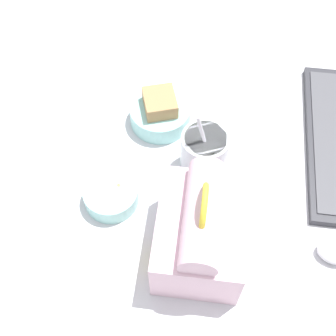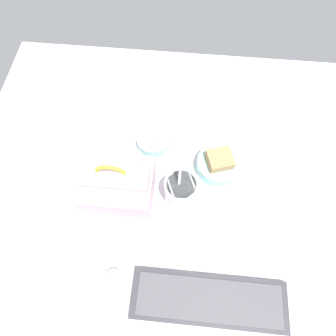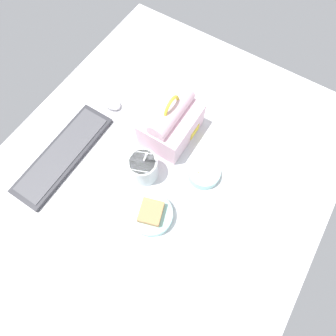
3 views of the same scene
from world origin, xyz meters
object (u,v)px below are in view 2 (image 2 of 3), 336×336
at_px(bento_bowl_sandwich, 218,164).
at_px(bento_bowl_snacks, 153,141).
at_px(soup_cup, 181,190).
at_px(computer_mouse, 112,283).
at_px(keyboard, 209,300).
at_px(lunch_bag, 117,185).

relative_size(bento_bowl_sandwich, bento_bowl_snacks, 1.23).
bearing_deg(soup_cup, bento_bowl_snacks, -59.59).
bearing_deg(bento_bowl_sandwich, computer_mouse, 53.27).
distance_m(keyboard, lunch_bag, 0.40).
bearing_deg(soup_cup, computer_mouse, 58.11).
distance_m(keyboard, bento_bowl_sandwich, 0.39).
height_order(soup_cup, computer_mouse, soup_cup).
distance_m(bento_bowl_sandwich, bento_bowl_snacks, 0.22).
bearing_deg(lunch_bag, bento_bowl_sandwich, -159.06).
height_order(lunch_bag, bento_bowl_snacks, lunch_bag).
xyz_separation_m(soup_cup, bento_bowl_snacks, (0.10, -0.17, -0.03)).
xyz_separation_m(bento_bowl_snacks, computer_mouse, (0.06, 0.44, -0.01)).
distance_m(bento_bowl_snacks, computer_mouse, 0.44).
relative_size(soup_cup, bento_bowl_snacks, 1.60).
distance_m(keyboard, bento_bowl_snacks, 0.50).
height_order(lunch_bag, computer_mouse, lunch_bag).
height_order(keyboard, computer_mouse, computer_mouse).
bearing_deg(keyboard, computer_mouse, -3.66).
relative_size(keyboard, bento_bowl_sandwich, 3.07).
relative_size(lunch_bag, bento_bowl_snacks, 1.89).
relative_size(keyboard, computer_mouse, 5.49).
height_order(lunch_bag, bento_bowl_sandwich, lunch_bag).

